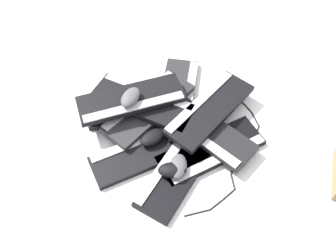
# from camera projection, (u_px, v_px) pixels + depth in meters

# --- Properties ---
(ground_plane) EXTENTS (3.20, 3.20, 0.00)m
(ground_plane) POSITION_uv_depth(u_px,v_px,m) (170.00, 145.00, 1.54)
(ground_plane) COLOR white
(keyboard_0) EXTENTS (0.46, 0.25, 0.03)m
(keyboard_0) POSITION_uv_depth(u_px,v_px,m) (177.00, 95.00, 1.68)
(keyboard_0) COLOR #232326
(keyboard_0) RESTS_ON ground
(keyboard_1) EXTENTS (0.32, 0.46, 0.03)m
(keyboard_1) POSITION_uv_depth(u_px,v_px,m) (141.00, 112.00, 1.63)
(keyboard_1) COLOR black
(keyboard_1) RESTS_ON ground
(keyboard_2) EXTENTS (0.43, 0.41, 0.03)m
(keyboard_2) POSITION_uv_depth(u_px,v_px,m) (145.00, 152.00, 1.50)
(keyboard_2) COLOR black
(keyboard_2) RESTS_ON ground
(keyboard_3) EXTENTS (0.46, 0.21, 0.03)m
(keyboard_3) POSITION_uv_depth(u_px,v_px,m) (178.00, 169.00, 1.46)
(keyboard_3) COLOR black
(keyboard_3) RESTS_ON ground
(keyboard_4) EXTENTS (0.44, 0.39, 0.03)m
(keyboard_4) POSITION_uv_depth(u_px,v_px,m) (211.00, 151.00, 1.51)
(keyboard_4) COLOR black
(keyboard_4) RESTS_ON ground
(keyboard_5) EXTENTS (0.29, 0.46, 0.03)m
(keyboard_5) POSITION_uv_depth(u_px,v_px,m) (204.00, 129.00, 1.54)
(keyboard_5) COLOR black
(keyboard_5) RESTS_ON keyboard_4
(keyboard_6) EXTENTS (0.46, 0.28, 0.03)m
(keyboard_6) POSITION_uv_depth(u_px,v_px,m) (210.00, 109.00, 1.56)
(keyboard_6) COLOR black
(keyboard_6) RESTS_ON keyboard_5
(keyboard_7) EXTENTS (0.46, 0.28, 0.03)m
(keyboard_7) POSITION_uv_depth(u_px,v_px,m) (149.00, 108.00, 1.60)
(keyboard_7) COLOR #232326
(keyboard_7) RESTS_ON keyboard_1
(keyboard_8) EXTENTS (0.18, 0.45, 0.03)m
(keyboard_8) POSITION_uv_depth(u_px,v_px,m) (143.00, 102.00, 1.58)
(keyboard_8) COLOR black
(keyboard_8) RESTS_ON keyboard_7
(keyboard_9) EXTENTS (0.40, 0.43, 0.03)m
(keyboard_9) POSITION_uv_depth(u_px,v_px,m) (131.00, 99.00, 1.55)
(keyboard_9) COLOR black
(keyboard_9) RESTS_ON keyboard_8
(mouse_0) EXTENTS (0.13, 0.11, 0.04)m
(mouse_0) POSITION_uv_depth(u_px,v_px,m) (152.00, 137.00, 1.50)
(mouse_0) COLOR black
(mouse_0) RESTS_ON keyboard_2
(mouse_1) EXTENTS (0.11, 0.07, 0.04)m
(mouse_1) POSITION_uv_depth(u_px,v_px,m) (130.00, 97.00, 1.51)
(mouse_1) COLOR #4C4C51
(mouse_1) RESTS_ON keyboard_9
(mouse_2) EXTENTS (0.11, 0.13, 0.04)m
(mouse_2) POSITION_uv_depth(u_px,v_px,m) (172.00, 170.00, 1.41)
(mouse_2) COLOR black
(mouse_2) RESTS_ON keyboard_3
(mouse_3) EXTENTS (0.12, 0.09, 0.04)m
(mouse_3) POSITION_uv_depth(u_px,v_px,m) (178.00, 166.00, 1.42)
(mouse_3) COLOR #4C4C51
(mouse_3) RESTS_ON keyboard_3
(cable_0) EXTENTS (0.61, 0.30, 0.01)m
(cable_0) POSITION_uv_depth(u_px,v_px,m) (233.00, 146.00, 1.53)
(cable_0) COLOR black
(cable_0) RESTS_ON ground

